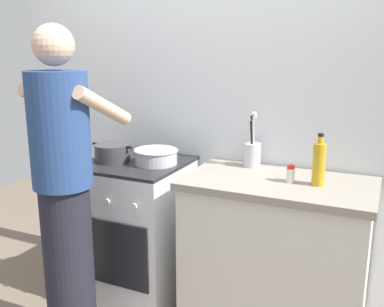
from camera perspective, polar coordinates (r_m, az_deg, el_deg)
name	(u,v)px	position (r m, az deg, el deg)	size (l,w,h in m)	color
back_wall	(240,104)	(2.73, 6.29, 6.51)	(3.20, 0.10, 2.50)	silver
countertop	(275,256)	(2.54, 10.86, -13.11)	(1.00, 0.60, 0.90)	silver
stove_range	(138,229)	(2.86, -7.15, -9.85)	(0.60, 0.62, 0.90)	silver
pot	(112,153)	(2.74, -10.41, 0.10)	(0.28, 0.22, 0.11)	#38383D
mixing_bowl	(156,156)	(2.64, -4.75, -0.30)	(0.27, 0.27, 0.09)	#B7B7BC
utensil_crock	(252,150)	(2.59, 7.91, 0.47)	(0.10, 0.10, 0.33)	silver
spice_bottle	(291,174)	(2.33, 12.80, -2.66)	(0.04, 0.04, 0.09)	silver
oil_bottle	(319,163)	(2.30, 16.31, -1.25)	(0.06, 0.06, 0.27)	gold
person	(65,193)	(2.33, -16.35, -5.03)	(0.41, 0.50, 1.70)	black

